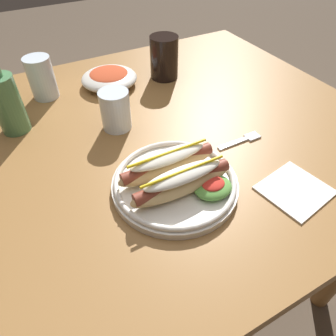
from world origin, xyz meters
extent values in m
plane|color=brown|center=(0.00, 0.00, 0.00)|extent=(8.00, 8.00, 0.00)
cube|color=olive|center=(0.00, 0.00, 0.72)|extent=(1.14, 0.99, 0.04)
cylinder|color=olive|center=(-0.48, 0.41, 0.35)|extent=(0.06, 0.06, 0.70)
cylinder|color=olive|center=(0.48, 0.41, 0.35)|extent=(0.06, 0.06, 0.70)
cylinder|color=silver|center=(-0.07, -0.20, 0.75)|extent=(0.26, 0.26, 0.02)
torus|color=silver|center=(-0.07, -0.20, 0.76)|extent=(0.25, 0.25, 0.01)
ellipsoid|color=tan|center=(-0.07, -0.23, 0.78)|extent=(0.22, 0.05, 0.04)
cylinder|color=brown|center=(-0.07, -0.23, 0.78)|extent=(0.21, 0.03, 0.03)
ellipsoid|color=silver|center=(-0.07, -0.23, 0.80)|extent=(0.17, 0.04, 0.02)
cylinder|color=yellow|center=(-0.07, -0.23, 0.81)|extent=(0.18, 0.01, 0.01)
ellipsoid|color=tan|center=(-0.07, -0.17, 0.78)|extent=(0.22, 0.05, 0.04)
cylinder|color=brown|center=(-0.07, -0.17, 0.78)|extent=(0.21, 0.03, 0.03)
ellipsoid|color=silver|center=(-0.07, -0.17, 0.80)|extent=(0.17, 0.04, 0.02)
cylinder|color=yellow|center=(-0.07, -0.17, 0.81)|extent=(0.18, 0.01, 0.01)
ellipsoid|color=#5B9942|center=(-0.02, -0.26, 0.77)|extent=(0.08, 0.07, 0.02)
ellipsoid|color=red|center=(-0.02, -0.26, 0.78)|extent=(0.05, 0.04, 0.01)
cube|color=silver|center=(0.13, -0.14, 0.74)|extent=(0.09, 0.01, 0.00)
cube|color=silver|center=(0.19, -0.14, 0.74)|extent=(0.04, 0.03, 0.00)
cylinder|color=black|center=(0.14, 0.25, 0.81)|extent=(0.09, 0.09, 0.13)
cylinder|color=silver|center=(-0.09, 0.06, 0.79)|extent=(0.07, 0.07, 0.10)
cylinder|color=silver|center=(-0.22, 0.30, 0.80)|extent=(0.07, 0.07, 0.12)
cylinder|color=#4C7F51|center=(-0.33, 0.17, 0.81)|extent=(0.07, 0.07, 0.15)
ellipsoid|color=silver|center=(-0.03, 0.28, 0.76)|extent=(0.17, 0.17, 0.04)
ellipsoid|color=#B74223|center=(-0.03, 0.28, 0.78)|extent=(0.12, 0.12, 0.02)
cube|color=white|center=(0.15, -0.33, 0.74)|extent=(0.15, 0.14, 0.00)
camera|label=1|loc=(-0.29, -0.58, 1.21)|focal=32.66mm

